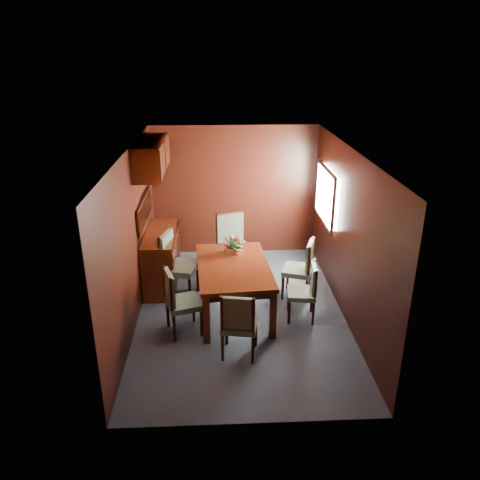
{
  "coord_description": "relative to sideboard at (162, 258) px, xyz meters",
  "views": [
    {
      "loc": [
        -0.31,
        -6.03,
        3.63
      ],
      "look_at": [
        0.0,
        0.25,
        1.05
      ],
      "focal_mm": 35.0,
      "sensor_mm": 36.0,
      "label": 1
    }
  ],
  "objects": [
    {
      "name": "sideboard",
      "position": [
        0.0,
        0.0,
        0.0
      ],
      "size": [
        0.48,
        1.4,
        0.9
      ],
      "primitive_type": "cube",
      "color": "#381307",
      "rests_on": "ground"
    },
    {
      "name": "chair_foot",
      "position": [
        1.18,
        0.28,
        0.15
      ],
      "size": [
        0.65,
        0.64,
        1.09
      ],
      "rotation": [
        0.0,
        0.0,
        3.49
      ],
      "color": "black",
      "rests_on": "ground"
    },
    {
      "name": "chair_right_near",
      "position": [
        2.17,
        -1.22,
        0.03
      ],
      "size": [
        0.44,
        0.45,
        0.86
      ],
      "rotation": [
        0.0,
        0.0,
        1.45
      ],
      "color": "black",
      "rests_on": "ground"
    },
    {
      "name": "chair_left_far",
      "position": [
        0.26,
        -0.47,
        0.15
      ],
      "size": [
        0.6,
        0.62,
        1.08
      ],
      "rotation": [
        0.0,
        0.0,
        -1.82
      ],
      "color": "black",
      "rests_on": "ground"
    },
    {
      "name": "ground",
      "position": [
        1.25,
        -1.0,
        -0.45
      ],
      "size": [
        4.5,
        4.5,
        0.0
      ],
      "primitive_type": "plane",
      "color": "#323A44",
      "rests_on": "ground"
    },
    {
      "name": "flower_centerpiece",
      "position": [
        1.16,
        -0.53,
        0.45
      ],
      "size": [
        0.28,
        0.28,
        0.28
      ],
      "color": "#B45E37",
      "rests_on": "dining_table"
    },
    {
      "name": "dining_table",
      "position": [
        1.14,
        -0.98,
        0.2
      ],
      "size": [
        1.13,
        1.69,
        0.76
      ],
      "rotation": [
        0.0,
        0.0,
        0.07
      ],
      "color": "#381307",
      "rests_on": "ground"
    },
    {
      "name": "room_shell",
      "position": [
        1.15,
        -0.67,
        1.18
      ],
      "size": [
        3.06,
        4.52,
        2.41
      ],
      "color": "black",
      "rests_on": "ground"
    },
    {
      "name": "chair_right_far",
      "position": [
        2.22,
        -0.57,
        0.07
      ],
      "size": [
        0.55,
        0.56,
        0.94
      ],
      "rotation": [
        0.0,
        0.0,
        1.23
      ],
      "color": "black",
      "rests_on": "ground"
    },
    {
      "name": "chair_left_near",
      "position": [
        0.38,
        -1.5,
        0.08
      ],
      "size": [
        0.55,
        0.56,
        0.95
      ],
      "rotation": [
        0.0,
        0.0,
        -1.26
      ],
      "color": "black",
      "rests_on": "ground"
    },
    {
      "name": "chair_head",
      "position": [
        1.17,
        -2.09,
        0.06
      ],
      "size": [
        0.5,
        0.49,
        0.92
      ],
      "rotation": [
        0.0,
        0.0,
        -0.17
      ],
      "color": "black",
      "rests_on": "ground"
    }
  ]
}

